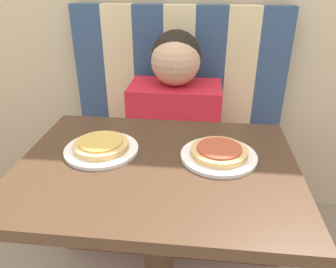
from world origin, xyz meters
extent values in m
cube|color=#5B1919|center=(0.00, 0.60, 0.22)|extent=(1.06, 0.49, 0.43)
cube|color=navy|center=(-0.45, 0.82, 0.78)|extent=(0.15, 0.06, 0.70)
cube|color=beige|center=(-0.30, 0.82, 0.78)|extent=(0.15, 0.06, 0.70)
cube|color=navy|center=(-0.15, 0.82, 0.78)|extent=(0.15, 0.06, 0.70)
cube|color=beige|center=(0.00, 0.82, 0.78)|extent=(0.15, 0.06, 0.70)
cube|color=navy|center=(0.15, 0.82, 0.78)|extent=(0.15, 0.06, 0.70)
cube|color=beige|center=(0.30, 0.82, 0.78)|extent=(0.15, 0.06, 0.70)
cube|color=navy|center=(0.45, 0.82, 0.78)|extent=(0.15, 0.06, 0.70)
cube|color=#422B1C|center=(0.00, 0.00, 0.76)|extent=(0.82, 0.62, 0.03)
cylinder|color=#422B1C|center=(0.00, 0.00, 0.37)|extent=(0.10, 0.10, 0.74)
cube|color=red|center=(0.00, 0.60, 0.62)|extent=(0.42, 0.25, 0.38)
sphere|color=tan|center=(0.00, 0.60, 0.92)|extent=(0.22, 0.22, 0.22)
sphere|color=black|center=(0.00, 0.63, 0.94)|extent=(0.22, 0.22, 0.22)
cylinder|color=white|center=(-0.18, 0.05, 0.78)|extent=(0.23, 0.23, 0.01)
cylinder|color=white|center=(0.18, 0.05, 0.78)|extent=(0.23, 0.23, 0.01)
cylinder|color=tan|center=(-0.18, 0.05, 0.79)|extent=(0.17, 0.17, 0.02)
cylinder|color=gold|center=(-0.18, 0.05, 0.81)|extent=(0.13, 0.13, 0.01)
cylinder|color=tan|center=(0.18, 0.05, 0.79)|extent=(0.17, 0.17, 0.02)
cylinder|color=#AD472D|center=(0.18, 0.05, 0.81)|extent=(0.13, 0.13, 0.01)
camera|label=1|loc=(0.12, -0.81, 1.28)|focal=35.00mm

